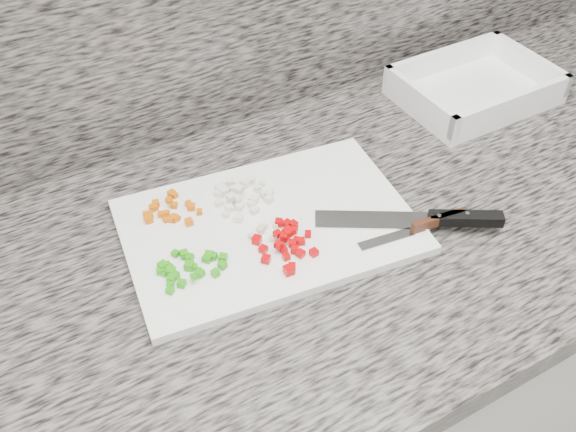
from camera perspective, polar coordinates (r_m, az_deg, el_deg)
name	(u,v)px	position (r m, az deg, el deg)	size (l,w,h in m)	color
cabinet	(296,408)	(1.28, 0.71, -16.73)	(3.92, 0.62, 0.86)	silver
countertop	(299,245)	(0.92, 0.95, -2.56)	(3.96, 0.64, 0.04)	#635E57
cutting_board	(269,226)	(0.91, -1.73, -0.90)	(0.40, 0.27, 0.01)	white
carrot_pile	(168,211)	(0.93, -10.61, 0.47)	(0.08, 0.08, 0.01)	#CF5A04
onion_pile	(240,194)	(0.94, -4.26, 1.93)	(0.09, 0.09, 0.02)	silver
green_pepper_pile	(187,267)	(0.84, -8.94, -4.51)	(0.10, 0.07, 0.01)	#27990D
red_pepper_pile	(286,243)	(0.86, -0.15, -2.39)	(0.09, 0.10, 0.02)	#BF0205
garlic_pile	(264,232)	(0.88, -2.13, -1.43)	(0.05, 0.04, 0.01)	beige
chef_knife	(433,219)	(0.92, 12.80, -0.27)	(0.24, 0.16, 0.02)	silver
paring_knife	(425,225)	(0.91, 12.09, -0.82)	(0.16, 0.03, 0.02)	silver
tray	(474,89)	(1.21, 16.23, 10.78)	(0.27, 0.19, 0.06)	white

